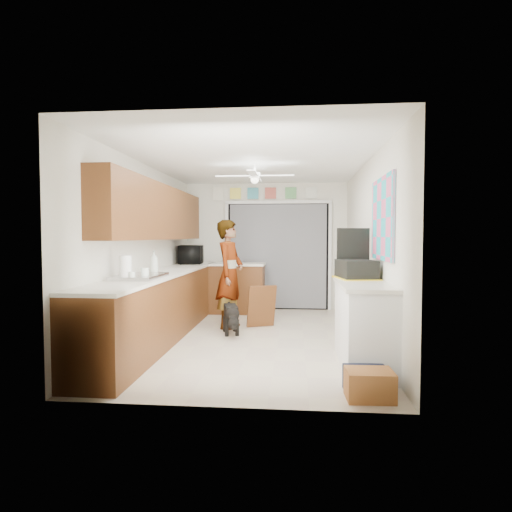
{
  "coord_description": "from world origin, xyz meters",
  "views": [
    {
      "loc": [
        0.58,
        -6.01,
        1.45
      ],
      "look_at": [
        0.0,
        0.4,
        1.15
      ],
      "focal_mm": 30.0,
      "sensor_mm": 36.0,
      "label": 1
    }
  ],
  "objects": [
    {
      "name": "jar_a",
      "position": [
        -1.19,
        -1.11,
        1.01
      ],
      "size": [
        0.13,
        0.13,
        0.13
      ],
      "primitive_type": "cylinder",
      "rotation": [
        0.0,
        0.0,
        -0.42
      ],
      "color": "silver",
      "rests_on": "left_countertop"
    },
    {
      "name": "dog",
      "position": [
        -0.36,
        0.21,
        0.24
      ],
      "size": [
        0.41,
        0.66,
        0.48
      ],
      "primitive_type": "cube",
      "rotation": [
        0.0,
        0.0,
        0.25
      ],
      "color": "black",
      "rests_on": "floor"
    },
    {
      "name": "door_trim_left",
      "position": [
        -0.77,
        2.44,
        1.05
      ],
      "size": [
        0.06,
        0.04,
        2.1
      ],
      "primitive_type": "cube",
      "color": "white",
      "rests_on": "wall_back"
    },
    {
      "name": "wall_front",
      "position": [
        0.0,
        -2.5,
        1.25
      ],
      "size": [
        3.2,
        0.0,
        3.2
      ],
      "primitive_type": "plane",
      "rotation": [
        -1.57,
        0.0,
        0.0
      ],
      "color": "white",
      "rests_on": "ground"
    },
    {
      "name": "soap_bottle",
      "position": [
        -1.38,
        -0.2,
        1.09
      ],
      "size": [
        0.16,
        0.16,
        0.31
      ],
      "primitive_type": "imported",
      "rotation": [
        0.0,
        0.0,
        0.43
      ],
      "color": "silver",
      "rests_on": "left_countertop"
    },
    {
      "name": "left_base_cabinets",
      "position": [
        -1.3,
        0.0,
        0.45
      ],
      "size": [
        0.6,
        4.8,
        0.9
      ],
      "primitive_type": "cube",
      "color": "brown",
      "rests_on": "floor"
    },
    {
      "name": "man",
      "position": [
        -0.44,
        0.67,
        0.85
      ],
      "size": [
        0.53,
        0.69,
        1.71
      ],
      "primitive_type": "imported",
      "rotation": [
        0.0,
        0.0,
        1.36
      ],
      "color": "white",
      "rests_on": "floor"
    },
    {
      "name": "header_frame_4",
      "position": [
        0.9,
        2.47,
        2.3
      ],
      "size": [
        0.22,
        0.02,
        0.22
      ],
      "primitive_type": "cube",
      "color": "silver",
      "rests_on": "wall_back"
    },
    {
      "name": "header_frame_2",
      "position": [
        0.1,
        2.47,
        2.3
      ],
      "size": [
        0.22,
        0.02,
        0.22
      ],
      "primitive_type": "cube",
      "color": "#C55649",
      "rests_on": "wall_back"
    },
    {
      "name": "wall_left",
      "position": [
        -1.6,
        0.0,
        1.25
      ],
      "size": [
        0.0,
        5.0,
        5.0
      ],
      "primitive_type": "plane",
      "rotation": [
        1.57,
        0.0,
        1.57
      ],
      "color": "white",
      "rests_on": "ground"
    },
    {
      "name": "ceiling",
      "position": [
        0.0,
        0.0,
        2.5
      ],
      "size": [
        5.0,
        5.0,
        0.0
      ],
      "primitive_type": "plane",
      "rotation": [
        3.14,
        0.0,
        0.0
      ],
      "color": "white",
      "rests_on": "ground"
    },
    {
      "name": "header_frame_3",
      "position": [
        0.5,
        2.47,
        2.3
      ],
      "size": [
        0.22,
        0.02,
        0.22
      ],
      "primitive_type": "cube",
      "color": "#60A864",
      "rests_on": "wall_back"
    },
    {
      "name": "suitcase_lid",
      "position": [
        1.32,
        -0.51,
        1.3
      ],
      "size": [
        0.42,
        0.11,
        0.5
      ],
      "primitive_type": "cube",
      "rotation": [
        0.0,
        0.0,
        0.18
      ],
      "color": "black",
      "rests_on": "suitcase"
    },
    {
      "name": "door_trim_right",
      "position": [
        1.27,
        2.44,
        1.05
      ],
      "size": [
        0.06,
        0.04,
        2.1
      ],
      "primitive_type": "cube",
      "color": "white",
      "rests_on": "wall_back"
    },
    {
      "name": "faucet",
      "position": [
        -1.48,
        -1.0,
        1.05
      ],
      "size": [
        0.03,
        0.03,
        0.22
      ],
      "primitive_type": "cylinder",
      "color": "silver",
      "rests_on": "left_countertop"
    },
    {
      "name": "curtain_panel",
      "position": [
        0.25,
        2.43,
        1.05
      ],
      "size": [
        1.9,
        0.03,
        2.05
      ],
      "primitive_type": "cube",
      "color": "gray",
      "rests_on": "wall_back"
    },
    {
      "name": "left_countertop",
      "position": [
        -1.29,
        0.0,
        0.92
      ],
      "size": [
        0.62,
        4.8,
        0.04
      ],
      "primitive_type": "cube",
      "color": "white",
      "rests_on": "left_base_cabinets"
    },
    {
      "name": "floor",
      "position": [
        0.0,
        0.0,
        0.0
      ],
      "size": [
        5.0,
        5.0,
        0.0
      ],
      "primitive_type": "plane",
      "color": "#BEAB99",
      "rests_on": "ground"
    },
    {
      "name": "navy_crate",
      "position": [
        1.25,
        -2.05,
        0.12
      ],
      "size": [
        0.42,
        0.36,
        0.23
      ],
      "primitive_type": "cube",
      "rotation": [
        0.0,
        0.0,
        0.11
      ],
      "color": "black",
      "rests_on": "floor"
    },
    {
      "name": "microwave",
      "position": [
        -1.33,
        1.73,
        1.11
      ],
      "size": [
        0.5,
        0.67,
        0.34
      ],
      "primitive_type": "imported",
      "rotation": [
        0.0,
        0.0,
        1.72
      ],
      "color": "black",
      "rests_on": "left_countertop"
    },
    {
      "name": "wall_back",
      "position": [
        0.0,
        2.5,
        1.25
      ],
      "size": [
        3.2,
        0.0,
        3.2
      ],
      "primitive_type": "plane",
      "rotation": [
        1.57,
        0.0,
        0.0
      ],
      "color": "white",
      "rests_on": "ground"
    },
    {
      "name": "upper_cabinets",
      "position": [
        -1.44,
        0.2,
        1.8
      ],
      "size": [
        0.32,
        4.0,
        0.8
      ],
      "primitive_type": "cube",
      "color": "brown",
      "rests_on": "wall_left"
    },
    {
      "name": "door_trim_head",
      "position": [
        0.25,
        2.44,
        2.12
      ],
      "size": [
        2.1,
        0.04,
        0.06
      ],
      "primitive_type": "cube",
      "color": "white",
      "rests_on": "wall_back"
    },
    {
      "name": "right_counter_top",
      "position": [
        1.34,
        -1.2,
        0.92
      ],
      "size": [
        0.54,
        1.44,
        0.04
      ],
      "primitive_type": "cube",
      "color": "white",
      "rests_on": "right_counter_base"
    },
    {
      "name": "peninsula_base",
      "position": [
        -0.5,
        2.0,
        0.45
      ],
      "size": [
        1.0,
        0.6,
        0.9
      ],
      "primitive_type": "cube",
      "color": "brown",
      "rests_on": "floor"
    },
    {
      "name": "route66_sign",
      "position": [
        -0.95,
        2.47,
        2.3
      ],
      "size": [
        0.22,
        0.02,
        0.26
      ],
      "primitive_type": "cube",
      "color": "silver",
      "rests_on": "wall_back"
    },
    {
      "name": "suitcase",
      "position": [
        1.32,
        -0.8,
        1.05
      ],
      "size": [
        0.48,
        0.58,
        0.22
      ],
      "primitive_type": "cube",
      "rotation": [
        0.0,
        0.0,
        0.18
      ],
      "color": "black",
      "rests_on": "right_counter_top"
    },
    {
      "name": "wall_right",
      "position": [
        1.6,
        0.0,
        1.25
      ],
      "size": [
        0.0,
        5.0,
        5.0
      ],
      "primitive_type": "plane",
      "rotation": [
        1.57,
        0.0,
        -1.57
      ],
      "color": "white",
      "rests_on": "ground"
    },
    {
      "name": "header_frame_0",
      "position": [
        -0.6,
        2.47,
        2.3
      ],
      "size": [
        0.22,
        0.02,
        0.22
      ],
      "primitive_type": "cube",
      "color": "#FBEC53",
      "rests_on": "wall_back"
    },
    {
      "name": "right_counter_base",
      "position": [
        1.35,
        -1.2,
        0.45
      ],
      "size": [
        0.5,
        1.4,
        0.9
      ],
      "primitive_type": "cube",
      "color": "white",
      "rests_on": "floor"
    },
    {
      "name": "back_opening_recess",
      "position": [
        0.25,
        2.47,
        1.05
      ],
      "size": [
        2.0,
        0.06,
        2.1
      ],
      "primitive_type": "cube",
      "color": "black",
      "rests_on": "wall_back"
    },
    {
      "name": "paper_towel_roll",
      "position": [
        -1.34,
        -1.31,
        1.09
      ],
      "size": [
        0.17,
        0.17,
        0.29
      ],
      "primitive_type": "cylinder",
      "rotation": [
        0.0,
        0.0,
        0.32
      ],
      "color": "white",
      "rests_on": "left_countertop"
    },
    {
      "name": "jar_b",
      "position": [
        -1.25,
        -1.34,
        0.99
      ],
      "size": [
        0.09,
        0.09,
        0.11
      ],
      "primitive_type": "cylinder",
      "rotation": [
        0.0,
        0.0,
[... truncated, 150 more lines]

